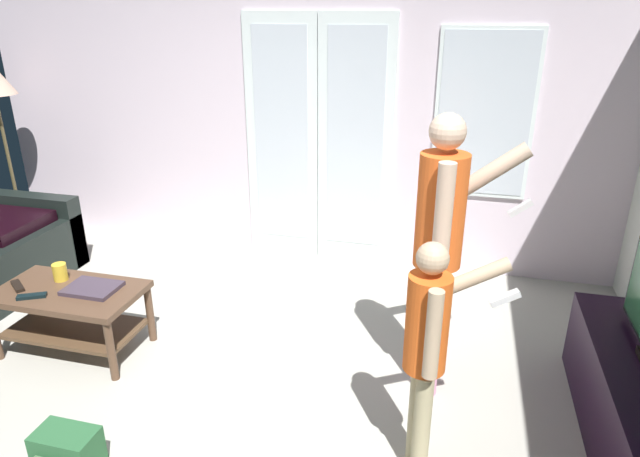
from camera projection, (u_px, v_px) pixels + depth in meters
name	position (u px, v px, depth m)	size (l,w,h in m)	color
ground_plane	(167.00, 422.00, 3.04)	(5.58, 4.76, 0.02)	#A9A79B
wall_back_with_doors	(297.00, 116.00, 4.66)	(5.58, 0.09, 2.57)	silver
coffee_table	(71.00, 306.00, 3.55)	(0.91, 0.51, 0.44)	brown
person_adult	(441.00, 234.00, 2.97)	(0.62, 0.49, 1.63)	pink
person_child	(428.00, 342.00, 2.46)	(0.50, 0.41, 1.21)	tan
backpack	(67.00, 452.00, 2.68)	(0.30, 0.22, 0.22)	#295C34
laptop_closed	(92.00, 288.00, 3.50)	(0.32, 0.24, 0.03)	#3C303D
cup_near_edge	(60.00, 272.00, 3.61)	(0.09, 0.09, 0.11)	gold
tv_remote_black	(18.00, 286.00, 3.53)	(0.17, 0.05, 0.02)	black
dvd_remote_slim	(32.00, 296.00, 3.41)	(0.17, 0.05, 0.02)	black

